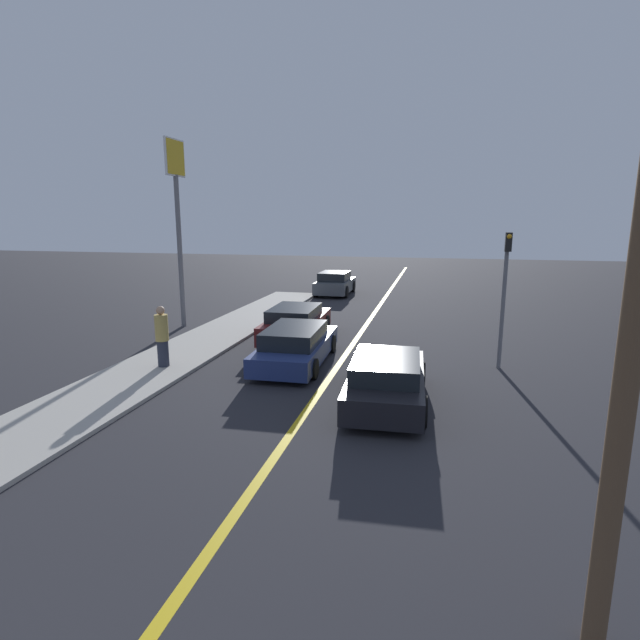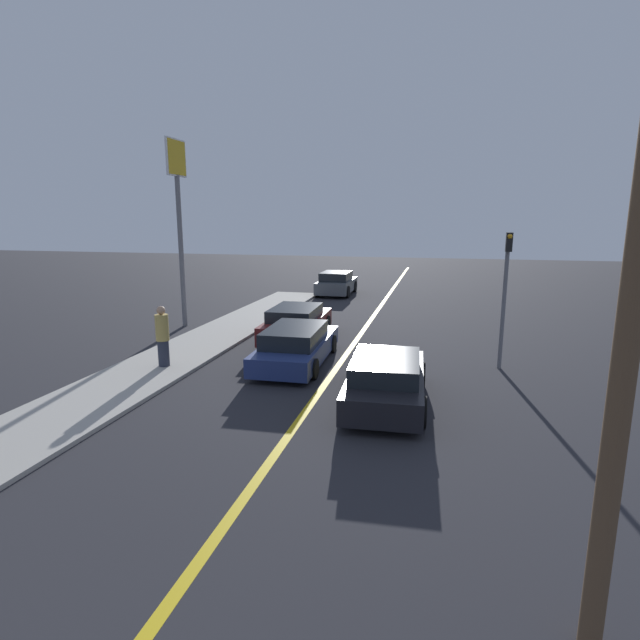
% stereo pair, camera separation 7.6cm
% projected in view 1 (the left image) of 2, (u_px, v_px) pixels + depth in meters
% --- Properties ---
extents(road_center_line, '(0.20, 60.00, 0.01)m').
position_uv_depth(road_center_line, '(351.00, 346.00, 17.89)').
color(road_center_line, gold).
rests_on(road_center_line, ground_plane).
extents(sidewalk_left, '(2.59, 29.65, 0.10)m').
position_uv_depth(sidewalk_left, '(170.00, 359.00, 16.07)').
color(sidewalk_left, '#ADA89E').
rests_on(sidewalk_left, ground_plane).
extents(car_near_right_lane, '(2.09, 4.41, 1.23)m').
position_uv_depth(car_near_right_lane, '(386.00, 380.00, 12.29)').
color(car_near_right_lane, black).
rests_on(car_near_right_lane, ground_plane).
extents(car_ahead_center, '(2.04, 4.83, 1.22)m').
position_uv_depth(car_ahead_center, '(296.00, 345.00, 15.69)').
color(car_ahead_center, navy).
rests_on(car_ahead_center, ground_plane).
extents(car_far_distant, '(2.06, 4.49, 1.29)m').
position_uv_depth(car_far_distant, '(296.00, 323.00, 18.76)').
color(car_far_distant, maroon).
rests_on(car_far_distant, ground_plane).
extents(car_parked_left_lot, '(1.99, 4.01, 1.38)m').
position_uv_depth(car_parked_left_lot, '(335.00, 283.00, 29.93)').
color(car_parked_left_lot, '#4C5156').
rests_on(car_parked_left_lot, ground_plane).
extents(pedestrian_mid_group, '(0.39, 0.39, 1.85)m').
position_uv_depth(pedestrian_mid_group, '(162.00, 337.00, 15.01)').
color(pedestrian_mid_group, '#282D3D').
rests_on(pedestrian_mid_group, sidewalk_left).
extents(traffic_light, '(0.18, 0.40, 4.12)m').
position_uv_depth(traffic_light, '(505.00, 287.00, 14.79)').
color(traffic_light, slate).
rests_on(traffic_light, ground_plane).
extents(roadside_sign, '(0.20, 1.45, 7.62)m').
position_uv_depth(roadside_sign, '(177.00, 195.00, 20.19)').
color(roadside_sign, slate).
rests_on(roadside_sign, ground_plane).
extents(utility_pole, '(0.24, 0.24, 6.13)m').
position_uv_depth(utility_pole, '(627.00, 373.00, 4.79)').
color(utility_pole, brown).
rests_on(utility_pole, ground_plane).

